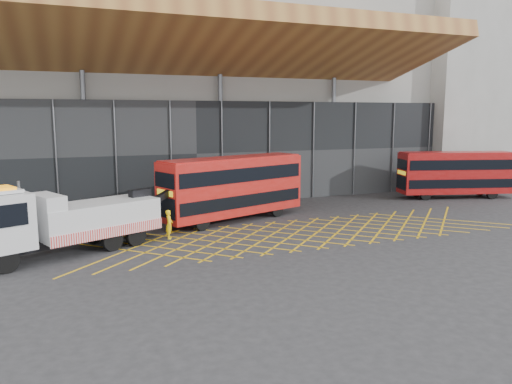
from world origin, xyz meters
name	(u,v)px	position (x,y,z in m)	size (l,w,h in m)	color
ground_plane	(216,242)	(0.00, 0.00, 0.00)	(120.00, 120.00, 0.00)	#252628
road_markings	(306,233)	(5.60, 0.00, 0.01)	(27.96, 7.16, 0.01)	gold
construction_building	(174,91)	(1.92, 18.40, 8.98)	(55.00, 23.97, 18.00)	gray
east_building	(462,85)	(32.00, 16.00, 10.00)	(15.00, 12.00, 20.00)	gray
recovery_truck	(64,220)	(-7.77, 0.38, 1.75)	(10.53, 6.04, 3.79)	black
bus_towed	(233,186)	(2.75, 4.99, 2.34)	(10.53, 5.78, 4.22)	#AD140F
bus_second	(456,172)	(23.15, 6.72, 2.15)	(9.74, 4.66, 3.87)	maroon
worker	(169,224)	(-2.22, 1.66, 0.83)	(0.60, 0.40, 1.65)	yellow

